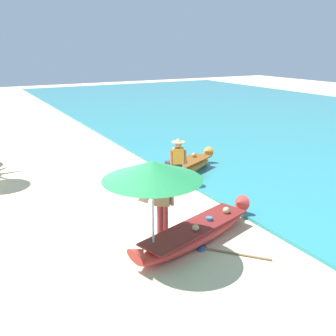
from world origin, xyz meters
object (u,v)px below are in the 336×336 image
at_px(person_tourist_customer, 162,203).
at_px(patio_umbrella_large, 152,171).
at_px(boat_orange_midground, 176,173).
at_px(paddle, 224,252).
at_px(boat_red_foreground, 196,233).
at_px(person_vendor_hatted, 178,159).

distance_m(person_tourist_customer, patio_umbrella_large, 1.53).
distance_m(boat_orange_midground, paddle, 5.12).
height_order(boat_red_foreground, boat_orange_midground, boat_orange_midground).
relative_size(patio_umbrella_large, paddle, 1.62).
relative_size(boat_red_foreground, patio_umbrella_large, 1.78).
distance_m(person_vendor_hatted, paddle, 4.49).
relative_size(boat_orange_midground, patio_umbrella_large, 1.96).
xyz_separation_m(boat_red_foreground, boat_orange_midground, (1.81, 4.12, 0.05)).
bearing_deg(boat_orange_midground, patio_umbrella_large, -125.40).
bearing_deg(paddle, boat_red_foreground, 110.00).
xyz_separation_m(person_tourist_customer, paddle, (0.90, -1.33, -0.91)).
bearing_deg(boat_red_foreground, paddle, -70.00).
bearing_deg(boat_red_foreground, person_vendor_hatted, 66.56).
xyz_separation_m(boat_red_foreground, paddle, (0.27, -0.75, -0.21)).
bearing_deg(person_vendor_hatted, boat_red_foreground, -113.44).
height_order(person_tourist_customer, patio_umbrella_large, patio_umbrella_large).
xyz_separation_m(boat_orange_midground, person_tourist_customer, (-2.43, -3.55, 0.65)).
relative_size(boat_orange_midground, person_vendor_hatted, 2.62).
distance_m(person_vendor_hatted, person_tourist_customer, 3.58).
bearing_deg(person_vendor_hatted, patio_umbrella_large, -127.05).
relative_size(boat_red_foreground, paddle, 2.88).
height_order(person_vendor_hatted, paddle, person_vendor_hatted).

